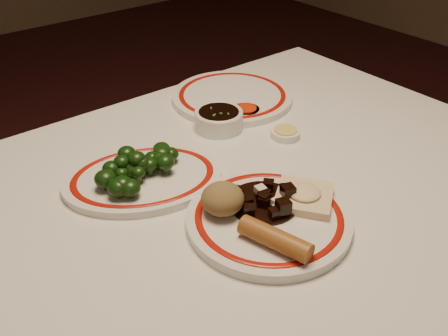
% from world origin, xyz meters
% --- Properties ---
extents(dining_table, '(1.20, 0.90, 0.75)m').
position_xyz_m(dining_table, '(0.00, 0.00, 0.66)').
color(dining_table, white).
rests_on(dining_table, ground).
extents(main_plate, '(0.31, 0.31, 0.02)m').
position_xyz_m(main_plate, '(-0.05, -0.11, 0.76)').
color(main_plate, white).
rests_on(main_plate, dining_table).
extents(rice_mound, '(0.07, 0.07, 0.05)m').
position_xyz_m(rice_mound, '(-0.10, -0.06, 0.79)').
color(rice_mound, olive).
rests_on(rice_mound, main_plate).
extents(spring_roll, '(0.06, 0.12, 0.03)m').
position_xyz_m(spring_roll, '(-0.09, -0.17, 0.78)').
color(spring_roll, '#965C25').
rests_on(spring_roll, main_plate).
extents(fried_wonton, '(0.13, 0.13, 0.03)m').
position_xyz_m(fried_wonton, '(0.03, -0.12, 0.78)').
color(fried_wonton, beige).
rests_on(fried_wonton, main_plate).
extents(stirfry_heap, '(0.12, 0.12, 0.03)m').
position_xyz_m(stirfry_heap, '(-0.03, -0.09, 0.78)').
color(stirfry_heap, black).
rests_on(stirfry_heap, main_plate).
extents(broccoli_plate, '(0.36, 0.34, 0.02)m').
position_xyz_m(broccoli_plate, '(-0.15, 0.12, 0.76)').
color(broccoli_plate, white).
rests_on(broccoli_plate, dining_table).
extents(broccoli_pile, '(0.18, 0.11, 0.05)m').
position_xyz_m(broccoli_pile, '(-0.16, 0.12, 0.79)').
color(broccoli_pile, '#23471C').
rests_on(broccoli_pile, broccoli_plate).
extents(soy_bowl, '(0.11, 0.11, 0.04)m').
position_xyz_m(soy_bowl, '(0.09, 0.20, 0.77)').
color(soy_bowl, white).
rests_on(soy_bowl, dining_table).
extents(sweet_sour_dish, '(0.06, 0.06, 0.02)m').
position_xyz_m(sweet_sour_dish, '(0.18, 0.21, 0.76)').
color(sweet_sour_dish, white).
rests_on(sweet_sour_dish, dining_table).
extents(mustard_dish, '(0.06, 0.06, 0.02)m').
position_xyz_m(mustard_dish, '(0.18, 0.08, 0.76)').
color(mustard_dish, white).
rests_on(mustard_dish, dining_table).
extents(far_plate, '(0.34, 0.34, 0.02)m').
position_xyz_m(far_plate, '(0.20, 0.29, 0.76)').
color(far_plate, white).
rests_on(far_plate, dining_table).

